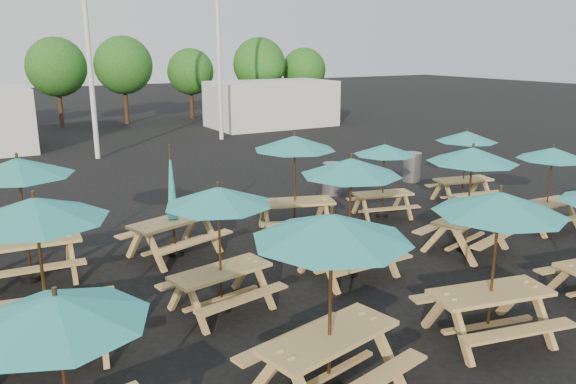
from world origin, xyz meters
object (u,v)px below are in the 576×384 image
picnic_unit_3 (331,240)px  picnic_unit_13 (552,159)px  picnic_unit_1 (36,221)px  picnic_unit_2 (19,176)px  picnic_unit_0 (58,324)px  picnic_unit_5 (173,211)px  picnic_unit_7 (351,175)px  picnic_unit_14 (466,141)px  picnic_unit_8 (295,150)px  picnic_unit_10 (472,162)px  picnic_unit_4 (218,205)px  picnic_unit_11 (384,154)px  waste_bin_2 (332,179)px  picnic_unit_6 (499,213)px  waste_bin_3 (412,167)px

picnic_unit_3 → picnic_unit_13: picnic_unit_3 is taller
picnic_unit_1 → picnic_unit_2: picnic_unit_2 is taller
picnic_unit_0 → picnic_unit_5: picnic_unit_5 is taller
picnic_unit_7 → picnic_unit_14: size_ratio=1.14×
picnic_unit_8 → picnic_unit_14: (5.81, -0.10, -0.27)m
picnic_unit_0 → picnic_unit_10: size_ratio=0.92×
picnic_unit_7 → picnic_unit_14: (6.24, 2.79, -0.25)m
picnic_unit_7 → picnic_unit_13: picnic_unit_7 is taller
picnic_unit_1 → picnic_unit_3: (3.14, -2.86, 0.03)m
picnic_unit_4 → picnic_unit_10: (6.06, -0.05, 0.12)m
picnic_unit_1 → picnic_unit_11: 9.50m
picnic_unit_8 → picnic_unit_13: (5.77, -2.96, -0.30)m
picnic_unit_4 → picnic_unit_7: (2.89, 0.15, 0.16)m
picnic_unit_3 → picnic_unit_7: bearing=38.2°
picnic_unit_0 → waste_bin_2: picnic_unit_0 is taller
picnic_unit_0 → picnic_unit_1: (0.16, 2.93, 0.24)m
picnic_unit_14 → picnic_unit_10: bearing=-124.1°
picnic_unit_8 → picnic_unit_14: bearing=17.2°
picnic_unit_7 → picnic_unit_11: size_ratio=1.21×
picnic_unit_13 → picnic_unit_14: bearing=91.8°
picnic_unit_13 → picnic_unit_11: bearing=138.5°
picnic_unit_1 → waste_bin_2: size_ratio=2.51×
picnic_unit_5 → waste_bin_2: bearing=5.7°
picnic_unit_3 → picnic_unit_10: bearing=14.9°
picnic_unit_8 → picnic_unit_3: bearing=-98.5°
picnic_unit_5 → picnic_unit_10: picnic_unit_5 is taller
picnic_unit_5 → waste_bin_2: size_ratio=2.51×
picnic_unit_7 → picnic_unit_13: (6.20, -0.06, -0.29)m
picnic_unit_6 → picnic_unit_7: picnic_unit_7 is taller
picnic_unit_10 → picnic_unit_11: (0.04, 3.04, -0.33)m
picnic_unit_1 → picnic_unit_4: size_ratio=1.10×
picnic_unit_14 → picnic_unit_1: bearing=-153.9°
picnic_unit_8 → picnic_unit_13: bearing=-9.0°
waste_bin_2 → picnic_unit_11: bearing=-94.2°
picnic_unit_14 → picnic_unit_4: bearing=-150.5°
picnic_unit_2 → waste_bin_3: (12.48, 2.66, -1.66)m
picnic_unit_13 → picnic_unit_7: bearing=-177.8°
picnic_unit_8 → picnic_unit_2: bearing=-162.6°
picnic_unit_10 → picnic_unit_13: (3.03, 0.13, -0.26)m
picnic_unit_0 → picnic_unit_1: 2.94m
picnic_unit_1 → picnic_unit_2: (0.07, 3.25, 0.00)m
picnic_unit_2 → picnic_unit_5: (2.97, -0.09, -1.13)m
picnic_unit_6 → picnic_unit_8: bearing=102.0°
picnic_unit_2 → picnic_unit_11: (8.90, -0.13, -0.42)m
picnic_unit_5 → waste_bin_2: picnic_unit_5 is taller
picnic_unit_6 → picnic_unit_1: bearing=166.6°
picnic_unit_0 → picnic_unit_3: picnic_unit_3 is taller
picnic_unit_5 → picnic_unit_3: bearing=-107.0°
picnic_unit_3 → picnic_unit_11: bearing=33.7°
picnic_unit_2 → picnic_unit_5: picnic_unit_2 is taller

